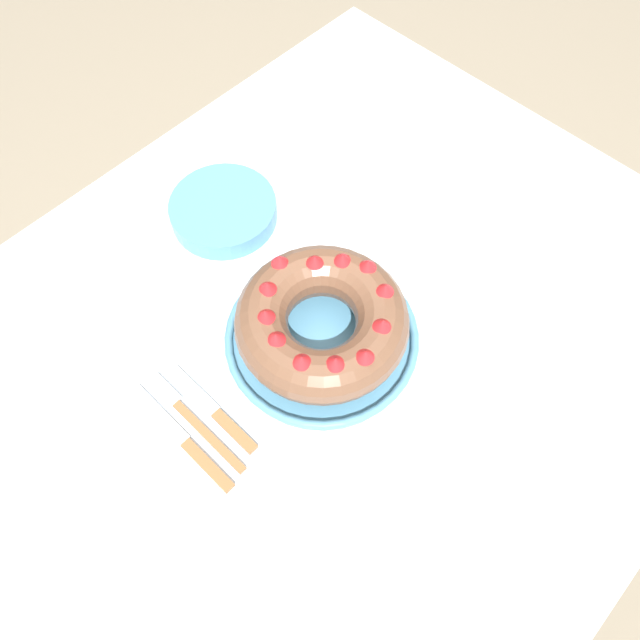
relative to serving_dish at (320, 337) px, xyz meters
The scene contains 9 objects.
ground_plane 0.77m from the serving_dish, behind, with size 8.00×8.00×0.00m, color gray.
dining_table 0.11m from the serving_dish, behind, with size 1.32×1.01×0.76m.
serving_dish is the anchor object (origin of this frame).
bundt_cake 0.05m from the serving_dish, 48.03° to the right, with size 0.25×0.25×0.09m.
fork 0.22m from the serving_dish, 166.60° to the left, with size 0.02×0.19×0.01m.
serving_knife 0.24m from the serving_dish, behind, with size 0.02×0.21×0.01m.
cake_knife 0.19m from the serving_dish, behind, with size 0.02×0.18×0.01m.
side_bowl 0.29m from the serving_dish, 78.00° to the left, with size 0.18×0.18×0.04m, color #518EB2.
napkin 0.28m from the serving_dish, ahead, with size 0.17×0.12×0.00m, color white.
Camera 1 is at (-0.28, -0.29, 1.59)m, focal length 35.00 mm.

